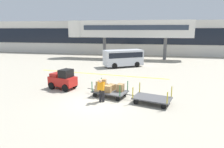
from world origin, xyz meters
TOP-DOWN VIEW (x-y plane):
  - ground_plane at (0.00, 0.00)m, footprint 120.00×120.00m
  - apron_lead_line at (-1.87, 7.93)m, footprint 14.02×1.95m
  - terminal_building at (0.00, 25.97)m, footprint 61.99×2.51m
  - jet_bridge at (-1.12, 19.99)m, footprint 19.51×3.00m
  - baggage_tug at (-3.39, 2.32)m, footprint 2.32×1.70m
  - baggage_cart_lead at (0.52, 1.23)m, footprint 3.08×1.98m
  - baggage_cart_middle at (3.50, 0.36)m, footprint 3.08×1.98m
  - baggage_handler at (0.29, -0.00)m, footprint 0.46×0.48m
  - shuttle_van at (-0.08, 12.76)m, footprint 5.10×4.08m

SIDE VIEW (x-z plane):
  - ground_plane at x=0.00m, z-range 0.00..0.00m
  - apron_lead_line at x=-1.87m, z-range 0.00..0.01m
  - baggage_cart_middle at x=3.50m, z-range -0.20..0.90m
  - baggage_cart_lead at x=0.52m, z-range -0.01..1.10m
  - baggage_tug at x=-3.39m, z-range -0.04..1.54m
  - baggage_handler at x=0.29m, z-range 0.08..1.65m
  - shuttle_van at x=-0.08m, z-range 0.19..2.28m
  - terminal_building at x=0.00m, z-range 0.01..6.17m
  - jet_bridge at x=-1.12m, z-range 1.64..7.60m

